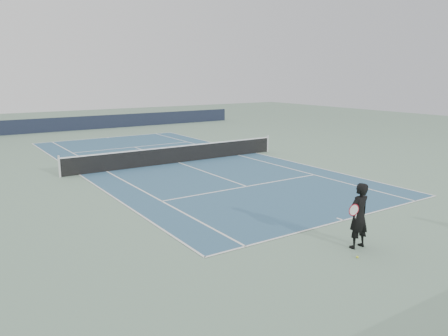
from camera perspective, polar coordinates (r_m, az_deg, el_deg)
ground at (r=24.54m, az=-5.96°, el=0.69°), size 80.00×80.00×0.00m
court_surface at (r=24.54m, az=-5.96°, el=0.70°), size 10.97×23.77×0.01m
tennis_net at (r=24.44m, az=-5.99°, el=1.85°), size 12.90×0.10×1.07m
windscreen_far at (r=40.98m, az=-17.80°, el=5.61°), size 30.00×0.25×1.20m
tennis_player at (r=12.91m, az=17.17°, el=-5.96°), size 0.81×0.52×1.90m
tennis_ball at (r=12.49m, az=17.02°, el=-11.05°), size 0.07×0.07×0.07m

